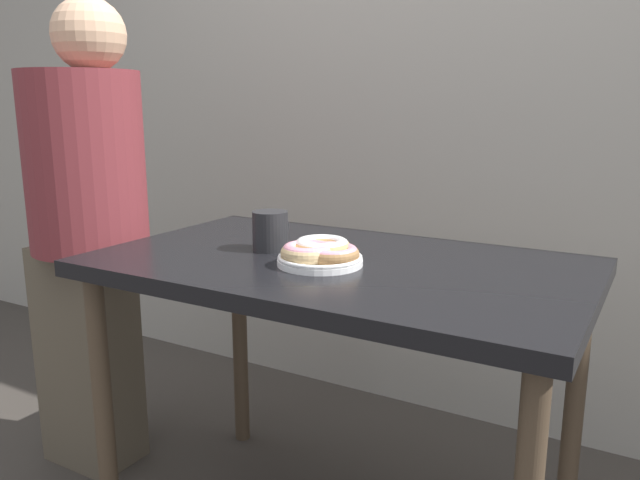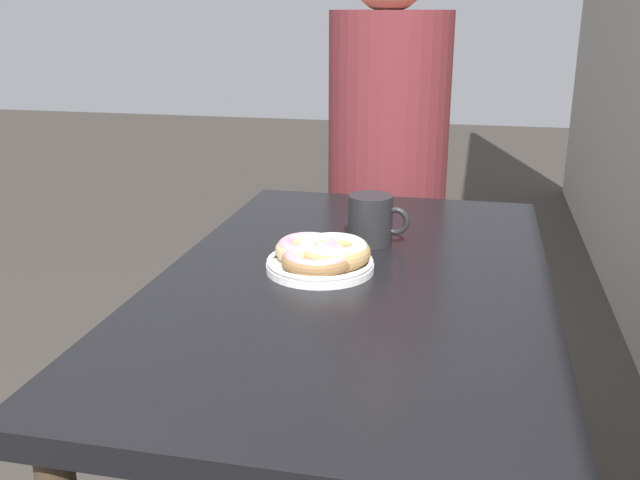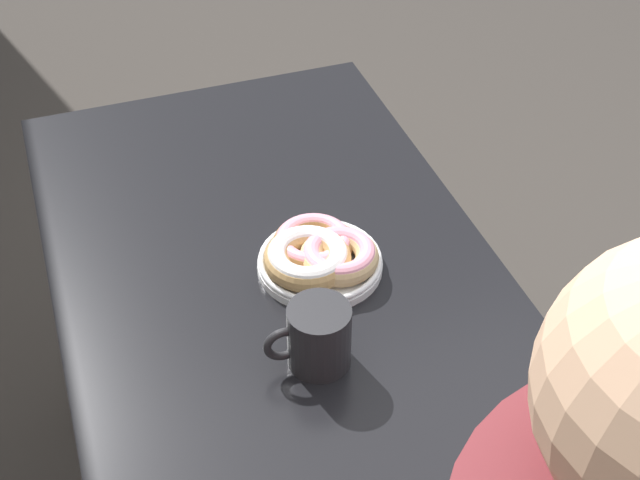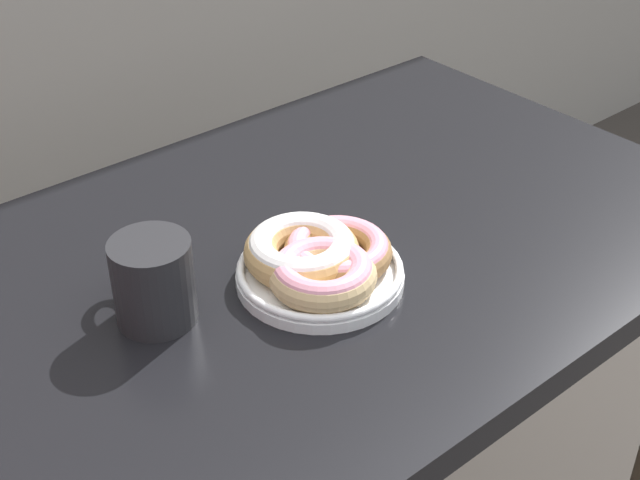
{
  "view_description": "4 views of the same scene",
  "coord_description": "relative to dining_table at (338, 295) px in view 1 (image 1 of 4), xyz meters",
  "views": [
    {
      "loc": [
        0.7,
        -1.03,
        1.15
      ],
      "look_at": [
        -0.01,
        0.2,
        0.84
      ],
      "focal_mm": 35.0,
      "sensor_mm": 36.0,
      "label": 1
    },
    {
      "loc": [
        1.21,
        0.47,
        1.25
      ],
      "look_at": [
        -0.01,
        0.2,
        0.84
      ],
      "focal_mm": 40.0,
      "sensor_mm": 36.0,
      "label": 2
    },
    {
      "loc": [
        -1.01,
        0.55,
        1.76
      ],
      "look_at": [
        -0.01,
        0.2,
        0.84
      ],
      "focal_mm": 50.0,
      "sensor_mm": 36.0,
      "label": 3
    },
    {
      "loc": [
        -0.57,
        -0.46,
        1.42
      ],
      "look_at": [
        -0.01,
        0.2,
        0.84
      ],
      "focal_mm": 50.0,
      "sensor_mm": 36.0,
      "label": 4
    }
  ],
  "objects": [
    {
      "name": "coffee_mug",
      "position": [
        -0.2,
        0.0,
        0.14
      ],
      "size": [
        0.09,
        0.13,
        0.1
      ],
      "color": "#232326",
      "rests_on": "dining_table"
    },
    {
      "name": "wall_back",
      "position": [
        0.0,
        0.85,
        0.61
      ],
      "size": [
        8.0,
        0.05,
        2.6
      ],
      "color": "#9E998E",
      "rests_on": "ground_plane"
    },
    {
      "name": "donut_plate",
      "position": [
        -0.01,
        -0.07,
        0.12
      ],
      "size": [
        0.23,
        0.24,
        0.06
      ],
      "color": "white",
      "rests_on": "dining_table"
    },
    {
      "name": "dining_table",
      "position": [
        0.0,
        0.0,
        0.0
      ],
      "size": [
        1.19,
        0.71,
        0.78
      ],
      "color": "black",
      "rests_on": "ground_plane"
    },
    {
      "name": "person_figure",
      "position": [
        -0.84,
        -0.05,
        0.09
      ],
      "size": [
        0.37,
        0.34,
        1.44
      ],
      "color": "brown",
      "rests_on": "ground_plane"
    }
  ]
}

